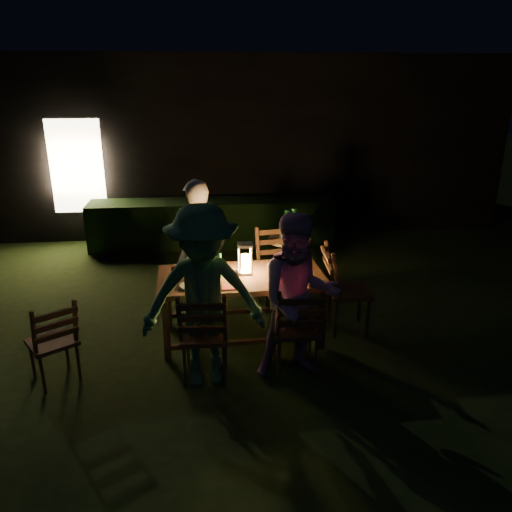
{
  "coord_description": "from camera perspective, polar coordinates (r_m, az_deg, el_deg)",
  "views": [
    {
      "loc": [
        -0.63,
        -4.69,
        2.81
      ],
      "look_at": [
        -0.07,
        0.62,
        0.89
      ],
      "focal_mm": 35.0,
      "sensor_mm": 36.0,
      "label": 1
    }
  ],
  "objects": [
    {
      "name": "chair_near_right",
      "position": [
        5.06,
        4.55,
        -9.96
      ],
      "size": [
        0.46,
        0.49,
        1.0
      ],
      "rotation": [
        0.0,
        0.0,
        -0.03
      ],
      "color": "#492918",
      "rests_on": "ground"
    },
    {
      "name": "chair_end",
      "position": [
        5.91,
        10.32,
        -5.43
      ],
      "size": [
        0.54,
        0.5,
        1.06
      ],
      "rotation": [
        0.0,
        0.0,
        -1.63
      ],
      "color": "#492918",
      "rests_on": "ground"
    },
    {
      "name": "chair_far_left",
      "position": [
        6.34,
        -6.52,
        -3.84
      ],
      "size": [
        0.46,
        0.49,
        0.93
      ],
      "rotation": [
        0.0,
        0.0,
        3.25
      ],
      "color": "#492918",
      "rests_on": "ground"
    },
    {
      "name": "lantern",
      "position": [
        5.47,
        -1.24,
        -0.48
      ],
      "size": [
        0.16,
        0.16,
        0.35
      ],
      "color": "white",
      "rests_on": "dining_table"
    },
    {
      "name": "wineglass_d",
      "position": [
        5.71,
        4.29,
        -0.4
      ],
      "size": [
        0.06,
        0.06,
        0.18
      ],
      "primitive_type": null,
      "color": "#59070F",
      "rests_on": "dining_table"
    },
    {
      "name": "chair_spare",
      "position": [
        5.27,
        -22.01,
        -10.52
      ],
      "size": [
        0.59,
        0.59,
        0.92
      ],
      "rotation": [
        0.0,
        0.0,
        0.58
      ],
      "color": "#492918",
      "rests_on": "ground"
    },
    {
      "name": "chair_near_left",
      "position": [
        4.95,
        -5.84,
        -10.64
      ],
      "size": [
        0.49,
        0.52,
        1.02
      ],
      "rotation": [
        0.0,
        0.0,
        -0.07
      ],
      "color": "#492918",
      "rests_on": "ground"
    },
    {
      "name": "wineglass_a",
      "position": [
        5.68,
        -5.03,
        -0.52
      ],
      "size": [
        0.06,
        0.06,
        0.18
      ],
      "primitive_type": null,
      "color": "#59070F",
      "rests_on": "dining_table"
    },
    {
      "name": "phone",
      "position": [
        5.17,
        -8.14,
        -3.78
      ],
      "size": [
        0.14,
        0.07,
        0.01
      ],
      "primitive_type": "cube",
      "color": "black",
      "rests_on": "dining_table"
    },
    {
      "name": "person_opp_left",
      "position": [
        4.64,
        -6.03,
        -4.75
      ],
      "size": [
        1.17,
        0.71,
        1.78
      ],
      "primitive_type": "imported",
      "rotation": [
        0.0,
        0.0,
        0.04
      ],
      "color": "#387145",
      "rests_on": "ground"
    },
    {
      "name": "person_house_side",
      "position": [
        6.19,
        -6.73,
        1.11
      ],
      "size": [
        0.63,
        0.43,
        1.68
      ],
      "primitive_type": "imported",
      "rotation": [
        0.0,
        0.0,
        3.18
      ],
      "color": "beige",
      "rests_on": "ground"
    },
    {
      "name": "bottle_table",
      "position": [
        5.41,
        -4.32,
        -0.99
      ],
      "size": [
        0.07,
        0.07,
        0.28
      ],
      "primitive_type": "cylinder",
      "color": "#0F471E",
      "rests_on": "dining_table"
    },
    {
      "name": "ice_bucket",
      "position": [
        6.66,
        3.91,
        2.95
      ],
      "size": [
        0.3,
        0.3,
        0.22
      ],
      "primitive_type": "cylinder",
      "color": "#A5A8AD",
      "rests_on": "side_table"
    },
    {
      "name": "napkin_left",
      "position": [
        5.17,
        -2.91,
        -3.57
      ],
      "size": [
        0.18,
        0.14,
        0.01
      ],
      "primitive_type": "cube",
      "color": "red",
      "rests_on": "dining_table"
    },
    {
      "name": "side_table",
      "position": [
        6.72,
        3.87,
        1.3
      ],
      "size": [
        0.57,
        0.57,
        0.77
      ],
      "color": "brown",
      "rests_on": "ground"
    },
    {
      "name": "plate_far_right",
      "position": [
        5.74,
        2.52,
        -1.1
      ],
      "size": [
        0.25,
        0.25,
        0.01
      ],
      "primitive_type": "cylinder",
      "color": "white",
      "rests_on": "dining_table"
    },
    {
      "name": "plate_near_left",
      "position": [
        5.24,
        -7.38,
        -3.36
      ],
      "size": [
        0.25,
        0.25,
        0.01
      ],
      "primitive_type": "cylinder",
      "color": "white",
      "rests_on": "dining_table"
    },
    {
      "name": "napkin_right",
      "position": [
        5.29,
        4.64,
        -3.04
      ],
      "size": [
        0.18,
        0.14,
        0.01
      ],
      "primitive_type": "cube",
      "color": "red",
      "rests_on": "dining_table"
    },
    {
      "name": "wineglass_b",
      "position": [
        5.31,
        -9.28,
        -2.23
      ],
      "size": [
        0.06,
        0.06,
        0.18
      ],
      "primitive_type": null,
      "color": "#59070F",
      "rests_on": "dining_table"
    },
    {
      "name": "person_opp_right",
      "position": [
        4.78,
        4.87,
        -4.78
      ],
      "size": [
        0.83,
        0.66,
        1.65
      ],
      "primitive_type": "imported",
      "rotation": [
        0.0,
        0.0,
        0.04
      ],
      "color": "#B97FB1",
      "rests_on": "ground"
    },
    {
      "name": "bottle_bucket_a",
      "position": [
        6.6,
        3.55,
        3.25
      ],
      "size": [
        0.07,
        0.07,
        0.32
      ],
      "primitive_type": "cylinder",
      "color": "#0F471E",
      "rests_on": "side_table"
    },
    {
      "name": "chair_far_right",
      "position": [
        6.43,
        2.4,
        -3.06
      ],
      "size": [
        0.53,
        0.56,
        1.04
      ],
      "rotation": [
        0.0,
        0.0,
        3.28
      ],
      "color": "#492918",
      "rests_on": "ground"
    },
    {
      "name": "wineglass_c",
      "position": [
        5.23,
        1.94,
        -2.29
      ],
      "size": [
        0.06,
        0.06,
        0.18
      ],
      "primitive_type": null,
      "color": "#59070F",
      "rests_on": "dining_table"
    },
    {
      "name": "garden_envelope",
      "position": [
        10.94,
        -2.85,
        13.31
      ],
      "size": [
        40.0,
        40.0,
        3.2
      ],
      "color": "black",
      "rests_on": "ground"
    },
    {
      "name": "bottle_bucket_b",
      "position": [
        6.69,
        4.29,
        3.47
      ],
      "size": [
        0.07,
        0.07,
        0.32
      ],
      "primitive_type": "cylinder",
      "color": "#0F471E",
      "rests_on": "side_table"
    },
    {
      "name": "plate_near_right",
      "position": [
        5.34,
        3.41,
        -2.76
      ],
      "size": [
        0.25,
        0.25,
        0.01
      ],
      "primitive_type": "cylinder",
      "color": "white",
      "rests_on": "dining_table"
    },
    {
      "name": "dining_table",
      "position": [
        5.51,
        -1.67,
        -2.95
      ],
      "size": [
        1.85,
        0.98,
        0.76
      ],
      "rotation": [
        0.0,
        0.0,
        0.04
      ],
      "color": "#492918",
      "rests_on": "ground"
    },
    {
      "name": "plate_far_left",
      "position": [
        5.65,
        -7.49,
        -1.62
      ],
      "size": [
        0.25,
        0.25,
        0.01
      ],
      "primitive_type": "cylinder",
      "color": "white",
      "rests_on": "dining_table"
    },
    {
      "name": "wineglass_e",
      "position": [
        5.16,
        -2.4,
        -2.62
      ],
      "size": [
        0.06,
        0.06,
        0.18
      ],
      "primitive_type": null,
      "color": "silver",
      "rests_on": "dining_table"
    }
  ]
}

